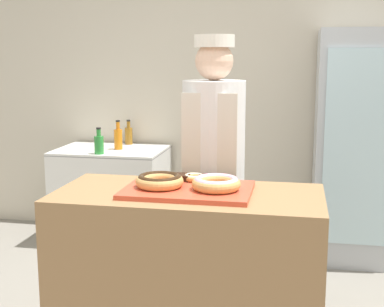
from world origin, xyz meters
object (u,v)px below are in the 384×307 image
object	(u,v)px
serving_tray	(188,190)
brownie_back_left	(181,177)
baker_person	(213,171)
chest_freezer	(112,194)
beverage_fridge	(353,146)
bottle_orange	(118,138)
brownie_back_right	(207,178)
bottle_green	(99,144)
donut_light_glaze	(216,183)
donut_chocolate_glaze	(160,180)
bottle_amber	(129,135)
donut_mini_center	(194,177)

from	to	relation	value
serving_tray	brownie_back_left	size ratio (longest dim) A/B	6.76
baker_person	chest_freezer	xyz separation A→B (m)	(-1.07, 1.17, -0.50)
beverage_fridge	bottle_orange	world-z (taller)	beverage_fridge
brownie_back_right	chest_freezer	size ratio (longest dim) A/B	0.10
serving_tray	brownie_back_left	xyz separation A→B (m)	(-0.07, 0.16, 0.03)
baker_person	bottle_green	bearing A→B (deg)	139.62
bottle_orange	beverage_fridge	bearing A→B (deg)	0.12
bottle_green	brownie_back_left	bearing A→B (deg)	-53.96
serving_tray	donut_light_glaze	world-z (taller)	donut_light_glaze
serving_tray	donut_chocolate_glaze	xyz separation A→B (m)	(-0.14, -0.01, 0.05)
brownie_back_left	brownie_back_right	world-z (taller)	same
serving_tray	brownie_back_left	distance (m)	0.17
bottle_amber	serving_tray	bearing A→B (deg)	-64.46
donut_light_glaze	bottle_orange	distance (m)	2.07
donut_light_glaze	beverage_fridge	xyz separation A→B (m)	(0.82, 1.75, -0.08)
baker_person	beverage_fridge	xyz separation A→B (m)	(0.92, 1.16, -0.01)
donut_chocolate_glaze	beverage_fridge	distance (m)	2.07
donut_mini_center	donut_light_glaze	bearing A→B (deg)	-49.71
brownie_back_right	bottle_green	size ratio (longest dim) A/B	0.43
donut_chocolate_glaze	bottle_green	size ratio (longest dim) A/B	1.12
chest_freezer	bottle_green	distance (m)	0.55
beverage_fridge	bottle_amber	world-z (taller)	beverage_fridge
serving_tray	bottle_orange	bearing A→B (deg)	119.06
brownie_back_right	bottle_orange	world-z (taller)	bottle_orange
donut_light_glaze	beverage_fridge	bearing A→B (deg)	64.97
donut_light_glaze	brownie_back_left	size ratio (longest dim) A/B	2.59
donut_mini_center	bottle_amber	distance (m)	2.08
serving_tray	chest_freezer	distance (m)	2.10
donut_mini_center	bottle_orange	bearing A→B (deg)	121.41
baker_person	bottle_orange	bearing A→B (deg)	130.80
donut_chocolate_glaze	bottle_orange	xyz separation A→B (m)	(-0.82, 1.75, -0.07)
donut_mini_center	baker_person	size ratio (longest dim) A/B	0.07
donut_chocolate_glaze	bottle_orange	size ratio (longest dim) A/B	0.97
donut_chocolate_glaze	bottle_amber	bearing A→B (deg)	111.97
brownie_back_left	baker_person	world-z (taller)	baker_person
donut_mini_center	bottle_amber	bearing A→B (deg)	117.40
serving_tray	baker_person	size ratio (longest dim) A/B	0.37
brownie_back_left	chest_freezer	world-z (taller)	brownie_back_left
chest_freezer	bottle_orange	bearing A→B (deg)	-8.30
brownie_back_left	chest_freezer	bearing A→B (deg)	121.30
donut_mini_center	baker_person	bearing A→B (deg)	84.90
beverage_fridge	bottle_amber	distance (m)	1.94
bottle_amber	donut_chocolate_glaze	bearing A→B (deg)	-68.03
brownie_back_left	brownie_back_right	distance (m)	0.14
donut_mini_center	bottle_amber	size ratio (longest dim) A/B	0.52
donut_chocolate_glaze	chest_freezer	world-z (taller)	donut_chocolate_glaze
baker_person	beverage_fridge	size ratio (longest dim) A/B	0.96
donut_chocolate_glaze	bottle_green	distance (m)	1.76
brownie_back_left	bottle_green	bearing A→B (deg)	126.04
beverage_fridge	chest_freezer	bearing A→B (deg)	179.81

